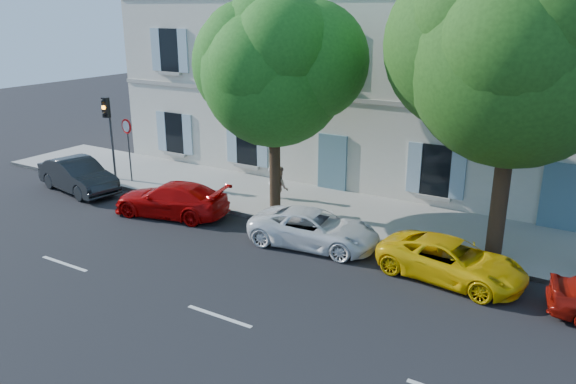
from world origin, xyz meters
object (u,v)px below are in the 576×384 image
Objects in this scene: car_yellow_supercar at (452,260)px; pedestrian_b at (279,188)px; tree_left at (274,74)px; tree_right at (517,60)px; road_sign at (128,137)px; pedestrian_a at (274,177)px; car_red_coupe at (171,199)px; car_white_coupe at (314,229)px; traffic_light at (108,121)px; car_dark_sedan at (78,175)px.

pedestrian_b is at bearing 80.57° from car_yellow_supercar.
tree_right is (7.96, -0.02, 0.83)m from tree_left.
car_yellow_supercar is 14.99m from road_sign.
pedestrian_b is (-7.22, 2.19, 0.41)m from car_yellow_supercar.
tree_left reaches higher than pedestrian_b.
road_sign is 1.66× the size of pedestrian_a.
car_red_coupe is 10.53m from car_yellow_supercar.
pedestrian_b is (3.31, 2.39, 0.35)m from car_red_coupe.
tree_right is 3.31× the size of road_sign.
tree_left is 4.64m from pedestrian_a.
pedestrian_a reaches higher than car_white_coupe.
car_white_coupe is at bearing -7.92° from traffic_light.
tree_left is 2.17× the size of traffic_light.
tree_right reaches higher than traffic_light.
pedestrian_a is (6.67, 1.42, -1.18)m from road_sign.
tree_left is (8.79, 1.84, 4.59)m from car_dark_sedan.
traffic_light is 1.12m from road_sign.
tree_left is at bearing 83.32° from car_yellow_supercar.
pedestrian_a is at bearing 123.30° from tree_left.
car_white_coupe is (11.40, 0.13, -0.11)m from car_dark_sedan.
pedestrian_b is (0.90, -1.08, -0.00)m from pedestrian_a.
tree_left is at bearing 1.07° from traffic_light.
traffic_light is at bearing -179.53° from tree_right.
car_yellow_supercar is 7.56m from pedestrian_b.
car_dark_sedan is 2.65m from road_sign.
tree_right is 9.53m from pedestrian_b.
car_white_coupe is at bearing 140.17° from pedestrian_a.
tree_right is at bearing 172.36° from pedestrian_a.
car_red_coupe is at bearing 57.07° from pedestrian_a.
pedestrian_a is (7.57, 1.63, -1.82)m from traffic_light.
car_white_coupe is 7.88m from tree_right.
traffic_light is (-16.49, -0.14, -3.31)m from tree_right.
road_sign is at bearing -127.30° from car_red_coupe.
car_yellow_supercar is at bearing -14.14° from tree_left.
car_yellow_supercar is 1.50× the size of road_sign.
tree_left is (-7.16, 1.80, 4.71)m from car_yellow_supercar.
car_yellow_supercar is 2.49× the size of pedestrian_b.
tree_right reaches higher than tree_left.
traffic_light is 2.18× the size of pedestrian_b.
traffic_light is at bearing -121.28° from car_red_coupe.
car_dark_sedan is at bearing -121.65° from road_sign.
car_white_coupe is 5.64m from tree_left.
car_red_coupe is 0.48× the size of tree_right.
pedestrian_b reaches higher than car_red_coupe.
tree_left is at bearing -0.35° from road_sign.
car_red_coupe is 12.74m from tree_right.
car_yellow_supercar is at bearing -5.98° from traffic_light.
tree_left reaches higher than car_red_coupe.
car_white_coupe is at bearing 81.19° from car_red_coupe.
traffic_light is (-11.14, 1.55, 2.22)m from car_white_coupe.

